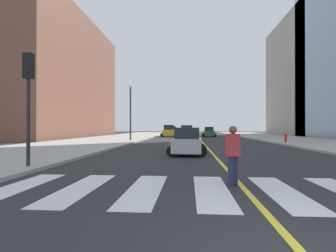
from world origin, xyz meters
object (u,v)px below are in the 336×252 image
object	(u,v)px
car_gray_nearest	(186,132)
car_silver_fourth	(188,142)
car_yellow_fifth	(169,131)
car_green_third	(209,132)
fire_hydrant	(286,138)
street_lamp	(130,107)
pedestrian_crossing	(233,153)
traffic_light_far_corner	(29,87)
car_blue_second	(172,131)

from	to	relation	value
car_gray_nearest	car_silver_fourth	distance (m)	26.08
car_gray_nearest	car_yellow_fifth	distance (m)	6.21
car_green_third	car_silver_fourth	xyz separation A→B (m)	(-3.63, -32.13, -0.05)
fire_hydrant	car_gray_nearest	bearing A→B (deg)	125.23
fire_hydrant	street_lamp	world-z (taller)	street_lamp
car_silver_fourth	pedestrian_crossing	size ratio (longest dim) A/B	2.20
car_silver_fourth	traffic_light_far_corner	world-z (taller)	traffic_light_far_corner
car_gray_nearest	car_silver_fourth	bearing A→B (deg)	-91.94
car_green_third	pedestrian_crossing	xyz separation A→B (m)	(-2.28, -40.86, 0.13)
pedestrian_crossing	street_lamp	world-z (taller)	street_lamp
car_silver_fourth	fire_hydrant	distance (m)	15.27
car_yellow_fifth	pedestrian_crossing	world-z (taller)	car_yellow_fifth
car_blue_second	fire_hydrant	world-z (taller)	car_blue_second
car_gray_nearest	pedestrian_crossing	distance (m)	34.84
pedestrian_crossing	fire_hydrant	distance (m)	22.08
car_green_third	car_gray_nearest	bearing A→B (deg)	57.22
car_yellow_fifth	fire_hydrant	world-z (taller)	car_yellow_fifth
car_gray_nearest	car_green_third	distance (m)	7.24
traffic_light_far_corner	fire_hydrant	size ratio (longest dim) A/B	5.03
car_green_third	car_yellow_fifth	xyz separation A→B (m)	(-7.08, -0.69, 0.15)
car_blue_second	pedestrian_crossing	distance (m)	48.45
car_blue_second	pedestrian_crossing	size ratio (longest dim) A/B	2.45
car_gray_nearest	car_yellow_fifth	bearing A→B (deg)	117.51
car_blue_second	fire_hydrant	distance (m)	30.83
fire_hydrant	street_lamp	distance (m)	17.38
car_blue_second	pedestrian_crossing	world-z (taller)	car_blue_second
car_blue_second	street_lamp	size ratio (longest dim) A/B	0.64
car_green_third	street_lamp	bearing A→B (deg)	58.97
street_lamp	fire_hydrant	bearing A→B (deg)	-11.35
car_blue_second	car_green_third	bearing A→B (deg)	-47.42
car_green_third	fire_hydrant	xyz separation A→B (m)	(6.22, -20.48, -0.25)
traffic_light_far_corner	street_lamp	world-z (taller)	street_lamp
car_yellow_fifth	pedestrian_crossing	distance (m)	40.45
car_blue_second	street_lamp	distance (m)	24.93
pedestrian_crossing	car_gray_nearest	bearing A→B (deg)	-134.80
car_blue_second	fire_hydrant	size ratio (longest dim) A/B	4.75
car_silver_fourth	street_lamp	size ratio (longest dim) A/B	0.58
car_gray_nearest	street_lamp	distance (m)	13.22
car_green_third	street_lamp	size ratio (longest dim) A/B	0.60
car_gray_nearest	street_lamp	xyz separation A→B (m)	(-6.50, -11.07, 3.15)
car_silver_fourth	pedestrian_crossing	bearing A→B (deg)	-78.57
car_yellow_fifth	car_green_third	bearing A→B (deg)	2.74
pedestrian_crossing	car_silver_fourth	bearing A→B (deg)	-128.73
car_blue_second	car_green_third	xyz separation A→B (m)	(7.04, -7.35, -0.05)
street_lamp	pedestrian_crossing	bearing A→B (deg)	-70.97
car_green_third	street_lamp	world-z (taller)	street_lamp
car_gray_nearest	car_green_third	world-z (taller)	car_gray_nearest
car_gray_nearest	traffic_light_far_corner	bearing A→B (deg)	-103.04
car_yellow_fifth	pedestrian_crossing	size ratio (longest dim) A/B	2.77
car_yellow_fifth	street_lamp	size ratio (longest dim) A/B	0.73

